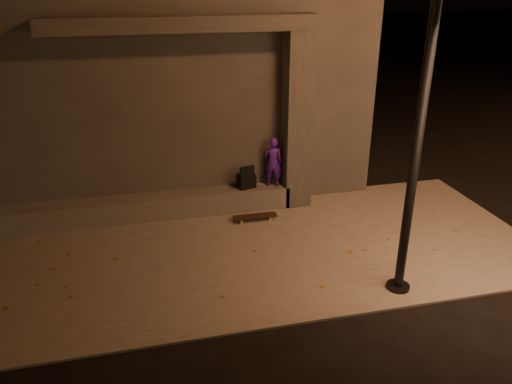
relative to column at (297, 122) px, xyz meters
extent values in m
plane|color=black|center=(-1.70, -3.75, -1.84)|extent=(120.00, 120.00, 0.00)
cube|color=#66615A|center=(-1.70, -1.75, -1.82)|extent=(11.00, 4.40, 0.04)
cube|color=#3A3735|center=(-2.70, 2.75, 0.76)|extent=(9.00, 5.00, 5.20)
cube|color=#56544E|center=(-3.20, 0.00, -1.58)|extent=(6.00, 0.55, 0.45)
cube|color=#3A3735|center=(0.00, 0.00, 0.00)|extent=(0.55, 0.55, 3.60)
cube|color=#3A3735|center=(-2.20, 0.05, 1.94)|extent=(5.00, 0.70, 0.28)
imported|color=#441798|center=(-0.50, 0.00, -0.83)|extent=(0.44, 0.36, 1.04)
cube|color=black|center=(-1.07, 0.00, -1.20)|extent=(0.41, 0.32, 0.30)
cube|color=black|center=(-1.07, 0.00, -0.95)|extent=(0.32, 0.12, 0.21)
cube|color=black|center=(-1.04, -0.65, -1.71)|extent=(0.88, 0.23, 0.02)
cylinder|color=tan|center=(-0.74, -0.57, -1.77)|extent=(0.06, 0.04, 0.06)
cylinder|color=tan|center=(-0.74, -0.74, -1.77)|extent=(0.06, 0.04, 0.06)
cylinder|color=tan|center=(-1.33, -0.56, -1.77)|extent=(0.06, 0.04, 0.06)
cylinder|color=tan|center=(-1.33, -0.73, -1.77)|extent=(0.06, 0.04, 0.06)
cube|color=#99999E|center=(-0.74, -0.65, -1.73)|extent=(0.06, 0.18, 0.02)
cube|color=#99999E|center=(-1.33, -0.65, -1.73)|extent=(0.06, 0.18, 0.02)
cylinder|color=black|center=(0.61, -3.49, 1.34)|extent=(0.14, 0.14, 6.36)
cylinder|color=black|center=(0.61, -3.49, -1.79)|extent=(0.36, 0.36, 0.10)
camera|label=1|loc=(-3.11, -9.40, 2.74)|focal=35.00mm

